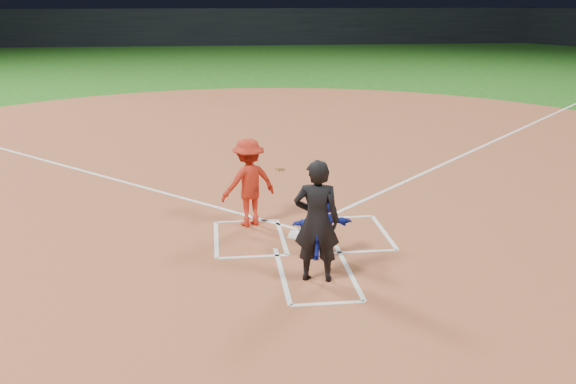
{
  "coord_description": "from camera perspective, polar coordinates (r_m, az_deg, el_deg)",
  "views": [
    {
      "loc": [
        -1.58,
        -11.15,
        4.34
      ],
      "look_at": [
        -0.3,
        -0.4,
        1.0
      ],
      "focal_mm": 40.0,
      "sensor_mm": 36.0,
      "label": 1
    }
  ],
  "objects": [
    {
      "name": "batter_at_plate",
      "position": [
        12.38,
        -3.5,
        0.85
      ],
      "size": [
        1.38,
        1.07,
        1.72
      ],
      "color": "#B12413",
      "rests_on": "home_plate_dirt"
    },
    {
      "name": "home_plate_dirt",
      "position": [
        17.76,
        -1.48,
        3.01
      ],
      "size": [
        28.0,
        28.0,
        0.01
      ],
      "primitive_type": "cylinder",
      "color": "brown",
      "rests_on": "ground"
    },
    {
      "name": "home_plate",
      "position": [
        12.06,
        1.19,
        -3.85
      ],
      "size": [
        0.6,
        0.6,
        0.02
      ],
      "primitive_type": "cylinder",
      "rotation": [
        0.0,
        0.0,
        3.14
      ],
      "color": "white",
      "rests_on": "home_plate_dirt"
    },
    {
      "name": "ground",
      "position": [
        12.06,
        1.19,
        -3.94
      ],
      "size": [
        120.0,
        120.0,
        0.0
      ],
      "primitive_type": "plane",
      "color": "#1C5816",
      "rests_on": "ground"
    },
    {
      "name": "umpire",
      "position": [
        9.92,
        2.57,
        -2.59
      ],
      "size": [
        0.79,
        0.6,
        1.96
      ],
      "primitive_type": "imported",
      "rotation": [
        0.0,
        0.0,
        2.94
      ],
      "color": "black",
      "rests_on": "home_plate_dirt"
    },
    {
      "name": "chalk_markings",
      "position": [
        17.07,
        -1.25,
        2.46
      ],
      "size": [
        28.35,
        17.32,
        0.01
      ],
      "color": "white",
      "rests_on": "home_plate_dirt"
    },
    {
      "name": "catcher",
      "position": [
        10.88,
        3.16,
        -3.12
      ],
      "size": [
        1.06,
        0.39,
        1.13
      ],
      "primitive_type": "imported",
      "rotation": [
        0.0,
        0.0,
        3.19
      ],
      "color": "#1422A3",
      "rests_on": "home_plate_dirt"
    },
    {
      "name": "stadium_wall_far",
      "position": [
        59.23,
        -5.41,
        14.41
      ],
      "size": [
        80.0,
        1.2,
        3.2
      ],
      "primitive_type": "cube",
      "color": "black",
      "rests_on": "ground"
    }
  ]
}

